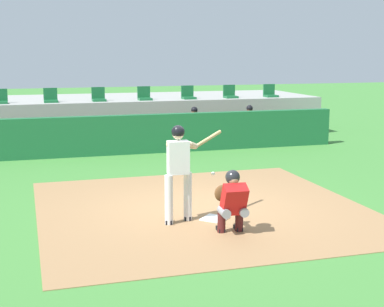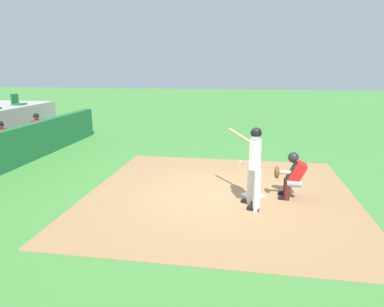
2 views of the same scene
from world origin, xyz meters
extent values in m
plane|color=#428438|center=(0.00, 0.00, 0.00)|extent=(80.00, 80.00, 0.00)
cube|color=#9E754C|center=(0.00, 0.00, 0.01)|extent=(6.40, 6.40, 0.01)
cube|color=white|center=(0.00, -0.80, 0.02)|extent=(0.62, 0.62, 0.02)
cylinder|color=silver|center=(-0.90, -0.85, 0.46)|extent=(0.15, 0.15, 0.92)
cylinder|color=silver|center=(-0.50, -0.71, 0.46)|extent=(0.15, 0.15, 0.92)
cube|color=white|center=(-0.70, -0.78, 1.22)|extent=(0.39, 0.25, 0.60)
sphere|color=beige|center=(-0.70, -0.78, 1.65)|extent=(0.21, 0.21, 0.21)
sphere|color=black|center=(-0.70, -0.78, 1.68)|extent=(0.24, 0.24, 0.24)
cylinder|color=beige|center=(-0.62, -0.71, 1.43)|extent=(0.57, 0.13, 0.18)
cylinder|color=beige|center=(-0.43, -0.77, 1.43)|extent=(0.26, 0.24, 0.17)
cylinder|color=tan|center=(-0.02, -0.44, 1.48)|extent=(0.70, 0.58, 0.24)
cube|color=black|center=(-0.88, -0.79, 0.04)|extent=(0.19, 0.28, 0.09)
cube|color=black|center=(-0.49, -0.65, 0.04)|extent=(0.19, 0.28, 0.09)
cylinder|color=gray|center=(-0.15, -1.71, 0.42)|extent=(0.18, 0.33, 0.16)
cylinder|color=#4C1919|center=(-0.14, -1.56, 0.21)|extent=(0.14, 0.14, 0.42)
cube|color=black|center=(-0.14, -1.50, 0.04)|extent=(0.12, 0.25, 0.08)
cylinder|color=gray|center=(0.17, -1.73, 0.42)|extent=(0.18, 0.33, 0.16)
cylinder|color=#4C1919|center=(0.18, -1.58, 0.21)|extent=(0.14, 0.14, 0.42)
cube|color=black|center=(0.18, -1.52, 0.04)|extent=(0.12, 0.25, 0.08)
cube|color=red|center=(0.01, -1.77, 0.64)|extent=(0.43, 0.46, 0.57)
cube|color=#2D2D33|center=(0.01, -1.65, 0.64)|extent=(0.40, 0.28, 0.45)
sphere|color=tan|center=(0.01, -1.69, 0.98)|extent=(0.21, 0.21, 0.21)
sphere|color=#232328|center=(0.01, -1.67, 1.00)|extent=(0.25, 0.25, 0.25)
cylinder|color=tan|center=(-0.02, -1.55, 0.64)|extent=(0.13, 0.46, 0.10)
ellipsoid|color=brown|center=(-0.05, -1.32, 0.64)|extent=(0.29, 0.14, 0.30)
sphere|color=white|center=(0.07, -0.47, 0.81)|extent=(0.07, 0.07, 0.07)
cylinder|color=#939399|center=(1.97, 7.25, 0.49)|extent=(0.15, 0.40, 0.15)
cylinder|color=#939399|center=(1.97, 7.05, 0.23)|extent=(0.13, 0.13, 0.45)
cube|color=maroon|center=(1.97, 7.00, 0.04)|extent=(0.11, 0.24, 0.08)
cylinder|color=#939399|center=(2.23, 7.25, 0.49)|extent=(0.15, 0.40, 0.15)
cylinder|color=#939399|center=(2.23, 7.05, 0.23)|extent=(0.13, 0.13, 0.45)
cube|color=maroon|center=(2.23, 7.00, 0.04)|extent=(0.11, 0.24, 0.08)
cube|color=red|center=(2.10, 7.47, 0.76)|extent=(0.36, 0.22, 0.54)
sphere|color=#996B4C|center=(2.10, 7.47, 1.15)|extent=(0.20, 0.20, 0.20)
sphere|color=black|center=(2.10, 7.47, 1.19)|extent=(0.22, 0.22, 0.22)
cylinder|color=#996B4C|center=(1.90, 7.33, 0.65)|extent=(0.09, 0.41, 0.22)
cylinder|color=#996B4C|center=(2.30, 7.33, 0.65)|extent=(0.09, 0.41, 0.22)
cylinder|color=#939399|center=(3.94, 7.25, 0.49)|extent=(0.15, 0.40, 0.15)
cylinder|color=#939399|center=(3.94, 7.05, 0.23)|extent=(0.13, 0.13, 0.45)
cube|color=maroon|center=(3.94, 7.00, 0.04)|extent=(0.11, 0.24, 0.08)
cylinder|color=#939399|center=(4.20, 7.25, 0.49)|extent=(0.15, 0.40, 0.15)
cylinder|color=#939399|center=(4.20, 7.05, 0.23)|extent=(0.13, 0.13, 0.45)
cube|color=maroon|center=(4.20, 7.00, 0.04)|extent=(0.11, 0.24, 0.08)
cube|color=red|center=(4.07, 7.47, 0.76)|extent=(0.36, 0.22, 0.54)
sphere|color=brown|center=(4.07, 7.47, 1.15)|extent=(0.20, 0.20, 0.20)
sphere|color=black|center=(4.07, 7.47, 1.19)|extent=(0.22, 0.22, 0.22)
cylinder|color=brown|center=(3.87, 7.33, 0.65)|extent=(0.09, 0.41, 0.22)
cylinder|color=brown|center=(4.27, 7.33, 0.65)|extent=(0.09, 0.41, 0.22)
cube|color=#196033|center=(5.69, 9.30, 1.44)|extent=(0.46, 0.46, 0.08)
cube|color=#196033|center=(5.69, 9.50, 1.68)|extent=(0.46, 0.06, 0.40)
camera|label=1|loc=(-3.31, -10.41, 3.09)|focal=52.84mm
camera|label=2|loc=(-7.82, -0.57, 3.03)|focal=31.70mm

